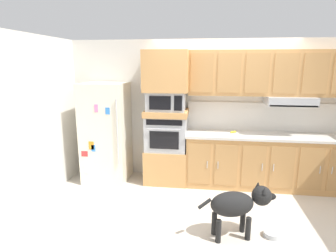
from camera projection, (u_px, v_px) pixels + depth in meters
name	position (u px, v px, depth m)	size (l,w,h in m)	color
ground_plane	(222.00, 204.00, 4.23)	(9.60, 9.60, 0.00)	beige
back_kitchen_wall	(222.00, 111.00, 5.03)	(6.20, 0.12, 2.50)	silver
side_panel_left	(43.00, 118.00, 4.32)	(0.12, 7.10, 2.50)	silver
refrigerator	(106.00, 133.00, 4.96)	(0.76, 0.73, 1.76)	silver
oven_base_cabinet	(167.00, 165.00, 5.01)	(0.74, 0.62, 0.60)	tan
built_in_oven	(167.00, 132.00, 4.88)	(0.70, 0.62, 0.60)	#A8AAAF
appliance_mid_shelf	(167.00, 113.00, 4.80)	(0.74, 0.62, 0.10)	tan
microwave	(166.00, 101.00, 4.75)	(0.64, 0.54, 0.32)	#A8AAAF
appliance_upper_cabinet	(166.00, 71.00, 4.65)	(0.74, 0.62, 0.68)	tan
lower_cabinet_run	(277.00, 162.00, 4.73)	(3.07, 0.63, 0.88)	tan
countertop_slab	(280.00, 136.00, 4.63)	(3.11, 0.64, 0.04)	beige
backsplash_panel	(277.00, 117.00, 4.85)	(3.11, 0.02, 0.50)	silver
upper_cabinet_with_hood	(284.00, 75.00, 4.53)	(3.07, 0.48, 0.88)	tan
screwdriver	(234.00, 132.00, 4.77)	(0.16, 0.16, 0.03)	yellow
dog	(239.00, 204.00, 3.34)	(0.96, 0.44, 0.66)	black
dog_food_bowl	(272.00, 234.00, 3.42)	(0.20, 0.20, 0.06)	#B2B7BC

